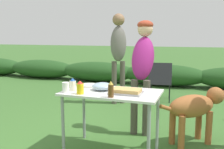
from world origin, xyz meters
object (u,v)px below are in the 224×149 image
object	(u,v)px
standing_person_in_gray_fleece	(118,48)
plate_stack	(89,85)
mixing_bowl	(102,86)
mustard_bottle	(80,88)
camp_chair_near_hedge	(160,80)
standing_person_in_olive_jacket	(143,61)
mayo_bottle	(73,85)
beer_bottle	(111,90)
folding_table	(112,98)
dog	(195,107)
food_tray	(126,91)
paper_cup_stack	(66,87)

from	to	relation	value
standing_person_in_gray_fleece	plate_stack	bearing A→B (deg)	-118.82
mixing_bowl	mustard_bottle	xyz separation A→B (m)	(-0.16, -0.27, 0.03)
camp_chair_near_hedge	standing_person_in_olive_jacket	bearing A→B (deg)	-96.49
mayo_bottle	beer_bottle	distance (m)	0.53
folding_table	dog	xyz separation A→B (m)	(0.91, 0.60, -0.19)
mixing_bowl	standing_person_in_gray_fleece	world-z (taller)	standing_person_in_gray_fleece
standing_person_in_gray_fleece	folding_table	bearing A→B (deg)	-109.93
standing_person_in_olive_jacket	food_tray	bearing A→B (deg)	-90.00
mixing_bowl	mayo_bottle	xyz separation A→B (m)	(-0.30, -0.16, 0.03)
food_tray	standing_person_in_gray_fleece	bearing A→B (deg)	110.22
paper_cup_stack	dog	size ratio (longest dim) A/B	0.14
paper_cup_stack	dog	world-z (taller)	paper_cup_stack
paper_cup_stack	plate_stack	bearing A→B (deg)	73.67
mixing_bowl	standing_person_in_olive_jacket	size ratio (longest dim) A/B	0.16
mustard_bottle	beer_bottle	size ratio (longest dim) A/B	0.86
paper_cup_stack	standing_person_in_olive_jacket	bearing A→B (deg)	55.89
standing_person_in_olive_jacket	mixing_bowl	bearing A→B (deg)	-113.40
beer_bottle	paper_cup_stack	bearing A→B (deg)	174.87
food_tray	camp_chair_near_hedge	xyz separation A→B (m)	(-0.02, 2.59, -0.30)
dog	standing_person_in_olive_jacket	bearing A→B (deg)	-144.95
food_tray	camp_chair_near_hedge	bearing A→B (deg)	90.37
mayo_bottle	beer_bottle	world-z (taller)	beer_bottle
standing_person_in_gray_fleece	camp_chair_near_hedge	distance (m)	1.11
paper_cup_stack	mustard_bottle	world-z (taller)	mustard_bottle
mustard_bottle	standing_person_in_gray_fleece	world-z (taller)	standing_person_in_gray_fleece
beer_bottle	standing_person_in_gray_fleece	xyz separation A→B (m)	(-0.69, 2.37, 0.30)
mixing_bowl	paper_cup_stack	xyz separation A→B (m)	(-0.35, -0.25, 0.01)
mixing_bowl	camp_chair_near_hedge	bearing A→B (deg)	83.18
folding_table	paper_cup_stack	world-z (taller)	paper_cup_stack
mayo_bottle	standing_person_in_gray_fleece	size ratio (longest dim) A/B	0.09
standing_person_in_olive_jacket	dog	bearing A→B (deg)	-12.98
mayo_bottle	dog	bearing A→B (deg)	28.46
food_tray	mayo_bottle	xyz separation A→B (m)	(-0.62, -0.07, 0.05)
beer_bottle	dog	bearing A→B (deg)	46.03
food_tray	dog	bearing A→B (deg)	42.01
mayo_bottle	beer_bottle	bearing A→B (deg)	-14.40
paper_cup_stack	mustard_bottle	xyz separation A→B (m)	(0.19, -0.02, 0.01)
plate_stack	standing_person_in_olive_jacket	size ratio (longest dim) A/B	0.14
paper_cup_stack	standing_person_in_olive_jacket	xyz separation A→B (m)	(0.66, 0.98, 0.22)
food_tray	plate_stack	world-z (taller)	food_tray
beer_bottle	standing_person_in_olive_jacket	world-z (taller)	standing_person_in_olive_jacket
paper_cup_stack	dog	distance (m)	1.64
plate_stack	beer_bottle	xyz separation A→B (m)	(0.45, -0.43, 0.07)
beer_bottle	standing_person_in_olive_jacket	xyz separation A→B (m)	(0.10, 1.03, 0.20)
mixing_bowl	camp_chair_near_hedge	xyz separation A→B (m)	(0.30, 2.50, -0.32)
food_tray	plate_stack	xyz separation A→B (m)	(-0.55, 0.22, -0.01)
beer_bottle	mayo_bottle	bearing A→B (deg)	165.60
mayo_bottle	camp_chair_near_hedge	world-z (taller)	mayo_bottle
dog	mustard_bottle	bearing A→B (deg)	-97.23
dog	camp_chair_near_hedge	xyz separation A→B (m)	(-0.74, 1.94, -0.01)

